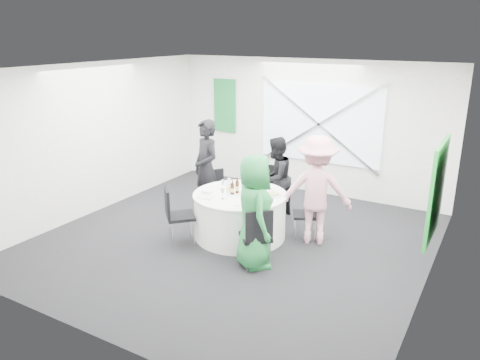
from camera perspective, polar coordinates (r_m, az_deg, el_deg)
The scene contains 46 objects.
floor at distance 7.85m, azimuth -0.74°, elevation -7.36°, with size 6.00×6.00×0.00m, color black.
ceiling at distance 7.13m, azimuth -0.83°, elevation 13.49°, with size 6.00×6.00×0.00m, color silver.
wall_back at distance 9.99m, azimuth 8.13°, elevation 6.43°, with size 6.00×6.00×0.00m, color silver.
wall_front at distance 5.16m, azimuth -18.19°, elevation -5.13°, with size 6.00×6.00×0.00m, color silver.
wall_left at distance 9.23m, azimuth -17.06°, elevation 4.89°, with size 6.00×6.00×0.00m, color silver.
wall_right at distance 6.43m, azimuth 22.85°, elevation -1.15°, with size 6.00×6.00×0.00m, color silver.
window_panel at distance 9.83m, azimuth 9.69°, elevation 6.76°, with size 2.60×0.03×1.60m, color white.
window_brace_a at distance 9.79m, azimuth 9.61°, elevation 6.72°, with size 0.05×0.05×3.16m, color silver.
window_brace_b at distance 9.79m, azimuth 9.61°, elevation 6.72°, with size 0.05×0.05×3.16m, color silver.
green_banner at distance 10.79m, azimuth -1.89°, elevation 9.04°, with size 0.55×0.04×1.20m, color #125A24.
green_sign at distance 7.06m, azimuth 22.87°, elevation -1.24°, with size 0.05×1.20×1.40m, color #1A922E.
banquet_table at distance 7.85m, azimuth 0.00°, elevation -4.31°, with size 1.56×1.56×0.76m.
chair_back at distance 8.83m, azimuth 3.18°, elevation -0.68°, with size 0.46×0.47×0.93m.
chair_back_left at distance 8.74m, azimuth -2.89°, elevation -1.15°, with size 0.55×0.55×0.86m.
chair_back_right at distance 7.82m, azimuth 8.55°, elevation -3.66°, with size 0.53×0.52×0.86m.
chair_front_right at distance 6.78m, azimuth 2.10°, elevation -6.52°, with size 0.59×0.59×0.93m.
chair_front_left at distance 7.60m, azimuth -7.93°, elevation -3.79°, with size 0.61×0.61×0.96m.
person_man_back_left at distance 8.67m, azimuth -4.14°, elevation 1.46°, with size 0.66×0.43×1.81m, color black.
person_man_back at distance 8.57m, azimuth 4.36°, elevation 0.25°, with size 0.74×0.41×1.52m, color black.
person_woman_pink at distance 7.58m, azimuth 9.26°, elevation -1.24°, with size 1.15×0.54×1.79m, color pink.
person_woman_green at distance 6.75m, azimuth 1.77°, elevation -3.87°, with size 0.83×0.54×1.69m, color #23813C.
plate_back at distance 8.15m, azimuth 1.97°, elevation -0.59°, with size 0.26×0.26×0.01m.
plate_back_left at distance 8.23m, azimuth -1.48°, elevation -0.41°, with size 0.25×0.25×0.01m.
plate_back_right at distance 7.66m, azimuth 4.05°, elevation -1.78°, with size 0.29×0.29×0.04m.
plate_front_right at distance 7.26m, azimuth 1.33°, elevation -2.85°, with size 0.26×0.26×0.04m.
plate_front_left at distance 7.59m, azimuth -4.25°, elevation -2.02°, with size 0.28×0.28×0.01m.
napkin at distance 7.72m, azimuth -4.09°, elevation -1.43°, with size 0.17×0.11×0.05m, color white.
beer_bottle_a at distance 7.72m, azimuth -0.34°, elevation -0.87°, with size 0.06×0.06×0.27m.
beer_bottle_b at distance 7.73m, azimuth 0.42°, elevation -0.93°, with size 0.06×0.06×0.25m.
beer_bottle_c at distance 7.57m, azimuth 0.41°, elevation -1.35°, with size 0.06×0.06×0.25m.
beer_bottle_d at distance 7.67m, azimuth -0.94°, elevation -1.10°, with size 0.06×0.06×0.24m.
green_water_bottle at distance 7.65m, azimuth 1.73°, elevation -0.85°, with size 0.08×0.08×0.33m.
clear_water_bottle at distance 7.68m, azimuth -1.40°, elevation -0.97°, with size 0.08×0.08×0.27m.
wine_glass_a at distance 7.46m, azimuth -2.15°, elevation -1.40°, with size 0.07×0.07×0.17m.
wine_glass_b at distance 7.98m, azimuth -1.33°, elevation -0.10°, with size 0.07×0.07×0.17m.
wine_glass_c at distance 7.88m, azimuth -2.12°, elevation -0.33°, with size 0.07×0.07×0.17m.
wine_glass_d at distance 8.00m, azimuth 1.52°, elevation -0.05°, with size 0.07×0.07×0.17m.
wine_glass_e at distance 7.80m, azimuth 2.53°, elevation -0.53°, with size 0.07×0.07×0.17m.
fork_a at distance 8.12m, azimuth 2.85°, elevation -0.71°, with size 0.01×0.15×0.01m, color silver.
knife_a at distance 8.24m, azimuth 1.21°, elevation -0.41°, with size 0.01×0.15×0.01m, color silver.
fork_b at distance 7.80m, azimuth -4.21°, elevation -1.51°, with size 0.01×0.15×0.01m, color silver.
knife_b at distance 7.46m, azimuth -3.84°, elevation -2.40°, with size 0.01×0.15×0.01m, color silver.
fork_c at distance 7.18m, azimuth -0.14°, elevation -3.20°, with size 0.01×0.15×0.01m, color silver.
knife_c at distance 7.28m, azimuth 2.62°, elevation -2.90°, with size 0.01×0.15×0.01m, color silver.
fork_d at distance 7.54m, azimuth 4.08°, elevation -2.20°, with size 0.01×0.15×0.01m, color silver.
knife_d at distance 7.91m, azimuth 3.94°, elevation -1.22°, with size 0.01×0.15×0.01m, color silver.
Camera 1 is at (3.65, -6.10, 3.33)m, focal length 35.00 mm.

